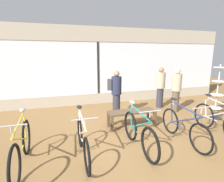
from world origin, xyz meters
TOP-DOWN VIEW (x-y plane):
  - ground_plane at (0.00, 0.00)m, footprint 24.00×24.00m
  - shop_back_wall at (0.00, 3.57)m, footprint 12.00×0.08m
  - bicycle_far_left at (-2.34, -0.34)m, footprint 0.46×1.82m
  - bicycle_left at (-1.21, -0.33)m, footprint 0.46×1.69m
  - bicycle_center at (0.03, -0.37)m, footprint 0.46×1.71m
  - bicycle_right at (1.21, -0.37)m, footprint 0.46×1.75m
  - bicycle_far_right at (2.35, -0.31)m, footprint 0.46×1.70m
  - accessory_rack at (3.35, 0.70)m, footprint 0.48×0.48m
  - display_bench at (0.38, 0.84)m, footprint 1.40×0.44m
  - customer_near_rack at (0.24, 1.89)m, footprint 0.54×0.42m
  - customer_by_window at (2.50, 1.68)m, footprint 0.42×0.42m
  - customer_mid_floor at (2.23, 2.30)m, footprint 0.39×0.39m

SIDE VIEW (x-z plane):
  - ground_plane at x=0.00m, z-range 0.00..0.00m
  - bicycle_left at x=-1.21m, z-range -0.13..0.89m
  - bicycle_right at x=1.21m, z-range -0.13..0.89m
  - bicycle_center at x=0.03m, z-range -0.13..0.91m
  - bicycle_far_right at x=2.35m, z-range -0.12..0.92m
  - display_bench at x=0.38m, z-range 0.15..0.64m
  - bicycle_far_left at x=-2.34m, z-range -0.12..0.93m
  - accessory_rack at x=3.35m, z-range -0.16..1.63m
  - customer_near_rack at x=0.24m, z-range 0.06..1.62m
  - customer_by_window at x=2.50m, z-range 0.04..1.65m
  - customer_mid_floor at x=2.23m, z-range 0.04..1.65m
  - shop_back_wall at x=0.00m, z-range 0.04..3.24m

